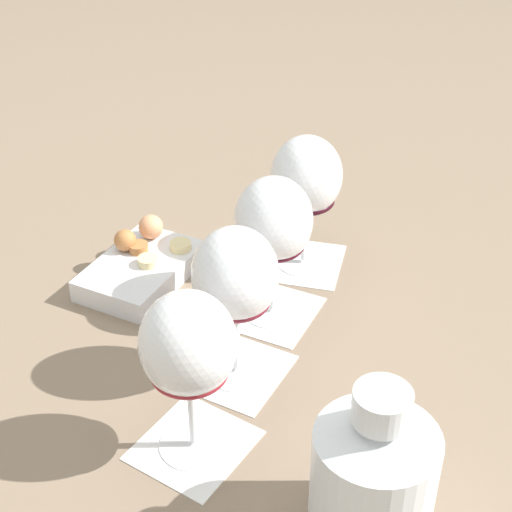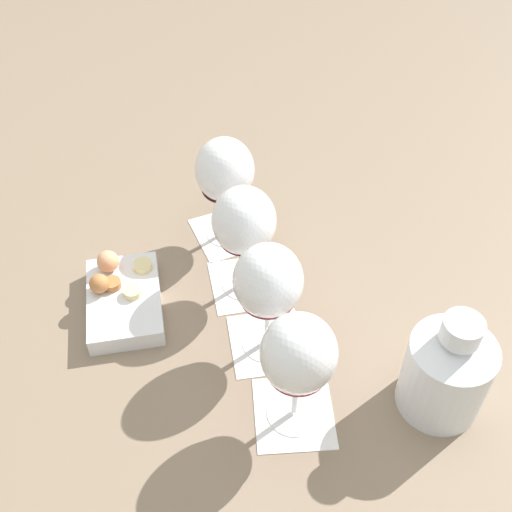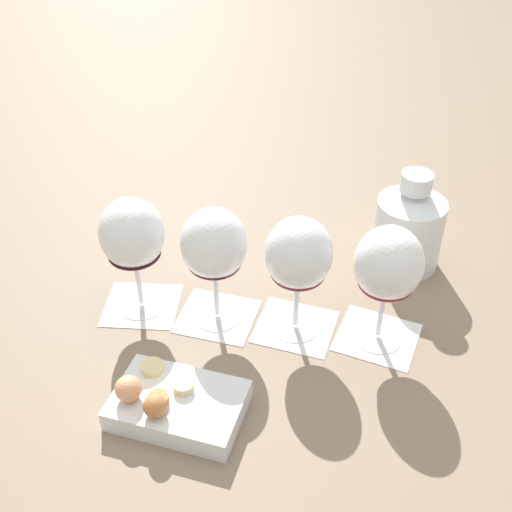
% 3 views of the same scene
% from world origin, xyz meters
% --- Properties ---
extents(ground_plane, '(8.00, 8.00, 0.00)m').
position_xyz_m(ground_plane, '(0.00, 0.00, 0.00)').
color(ground_plane, '#7F6B56').
extents(tasting_card_0, '(0.15, 0.15, 0.00)m').
position_xyz_m(tasting_card_0, '(-0.14, -0.12, 0.00)').
color(tasting_card_0, white).
rests_on(tasting_card_0, ground_plane).
extents(tasting_card_1, '(0.15, 0.15, 0.00)m').
position_xyz_m(tasting_card_1, '(-0.05, -0.04, 0.00)').
color(tasting_card_1, white).
rests_on(tasting_card_1, ground_plane).
extents(tasting_card_2, '(0.15, 0.15, 0.00)m').
position_xyz_m(tasting_card_2, '(0.04, 0.04, 0.00)').
color(tasting_card_2, white).
rests_on(tasting_card_2, ground_plane).
extents(tasting_card_3, '(0.15, 0.15, 0.00)m').
position_xyz_m(tasting_card_3, '(0.13, 0.12, 0.00)').
color(tasting_card_3, white).
rests_on(tasting_card_3, ground_plane).
extents(wine_glass_0, '(0.09, 0.09, 0.19)m').
position_xyz_m(wine_glass_0, '(-0.14, -0.12, 0.13)').
color(wine_glass_0, white).
rests_on(wine_glass_0, tasting_card_0).
extents(wine_glass_1, '(0.09, 0.09, 0.19)m').
position_xyz_m(wine_glass_1, '(-0.05, -0.04, 0.13)').
color(wine_glass_1, white).
rests_on(wine_glass_1, tasting_card_1).
extents(wine_glass_2, '(0.09, 0.09, 0.19)m').
position_xyz_m(wine_glass_2, '(0.04, 0.04, 0.13)').
color(wine_glass_2, white).
rests_on(wine_glass_2, tasting_card_2).
extents(wine_glass_3, '(0.09, 0.09, 0.19)m').
position_xyz_m(wine_glass_3, '(0.13, 0.12, 0.13)').
color(wine_glass_3, white).
rests_on(wine_glass_3, tasting_card_3).
extents(ceramic_vase, '(0.11, 0.11, 0.17)m').
position_xyz_m(ceramic_vase, '(-0.03, -0.29, 0.07)').
color(ceramic_vase, silver).
rests_on(ceramic_vase, ground_plane).
extents(snack_dish, '(0.20, 0.19, 0.07)m').
position_xyz_m(snack_dish, '(-0.08, 0.19, 0.02)').
color(snack_dish, silver).
rests_on(snack_dish, ground_plane).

